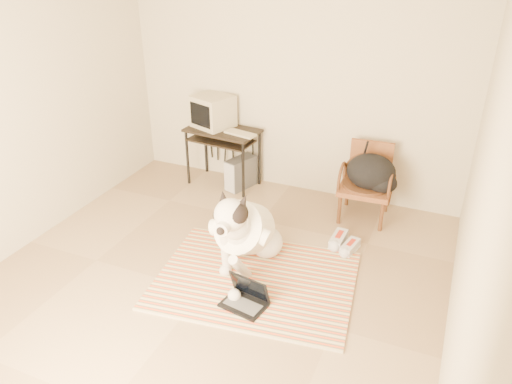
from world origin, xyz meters
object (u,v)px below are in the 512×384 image
Objects in this scene: laptop at (246,297)px; backpack at (373,174)px; rattan_chair at (367,182)px; pc_tower at (241,173)px; crt_monitor at (213,111)px; computer_desk at (222,138)px; dog at (245,231)px.

laptop is 0.74× the size of backpack.
rattan_chair is 1.48× the size of backpack.
rattan_chair is (1.54, -0.09, 0.22)m from pc_tower.
laptop is at bearing -56.64° from crt_monitor.
rattan_chair is (0.58, 1.91, 0.33)m from laptop.
backpack is (1.84, -0.15, -0.07)m from computer_desk.
backpack is (0.07, -0.06, 0.14)m from rattan_chair.
crt_monitor is at bearing 156.49° from computer_desk.
dog is 2.28× the size of backpack.
dog is at bearing -63.81° from pc_tower.
crt_monitor reaches higher than laptop.
backpack reaches higher than pc_tower.
computer_desk is at bearing 123.36° from dog.
laptop is 2.02m from rattan_chair.
backpack is (0.90, 1.29, 0.19)m from dog.
rattan_chair is at bearing 73.22° from laptop.
computer_desk is at bearing -179.05° from pc_tower.
computer_desk is (-0.95, 1.44, 0.26)m from dog.
computer_desk is at bearing 175.47° from backpack.
crt_monitor reaches higher than rattan_chair.
pc_tower is at bearing -9.02° from crt_monitor.
rattan_chair is (1.78, -0.08, -0.21)m from computer_desk.
backpack is (1.61, -0.15, 0.36)m from pc_tower.
computer_desk is (-1.20, 1.99, 0.54)m from laptop.
computer_desk is at bearing -23.51° from crt_monitor.
computer_desk reaches higher than pc_tower.
crt_monitor reaches higher than pc_tower.
crt_monitor is at bearing 173.94° from backpack.
laptop is 2.01m from backpack.
laptop is 0.45× the size of computer_desk.
laptop is 2.22m from pc_tower.
backpack is at bearing 55.26° from dog.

